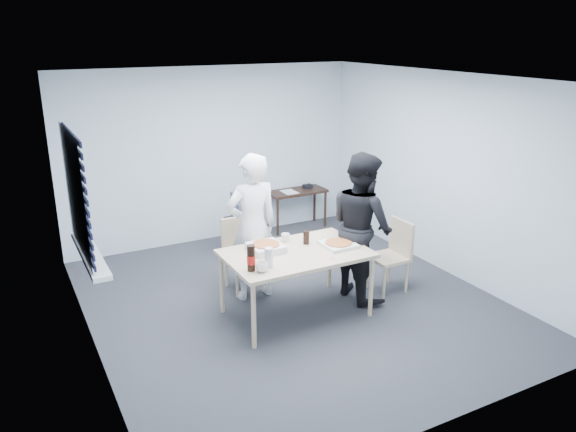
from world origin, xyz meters
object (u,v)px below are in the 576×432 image
dining_table (296,257)px  chair_far (241,248)px  mug_a (262,267)px  mug_b (285,238)px  person_black (361,226)px  soda_bottle (251,259)px  chair_right (394,250)px  person_white (252,227)px  backpack (242,206)px  side_table (297,195)px  stool (242,226)px

dining_table → chair_far: size_ratio=1.75×
mug_a → mug_b: bearing=46.5°
person_black → mug_a: size_ratio=14.39×
chair_far → soda_bottle: size_ratio=3.24×
mug_a → chair_right: bearing=9.1°
mug_b → mug_a: bearing=-133.5°
person_white → chair_far: bearing=-86.1°
person_white → person_black: 1.29m
dining_table → soda_bottle: size_ratio=5.68×
dining_table → soda_bottle: soda_bottle is taller
person_white → soda_bottle: size_ratio=6.44×
backpack → soda_bottle: size_ratio=1.43×
person_white → side_table: bearing=-130.8°
chair_far → soda_bottle: 1.31m
chair_far → chair_right: 1.89m
mug_b → backpack: bearing=85.2°
dining_table → person_white: (-0.23, 0.65, 0.18)m
chair_right → backpack: backpack is taller
chair_right → stool: bearing=122.4°
person_black → side_table: (0.50, 2.48, -0.33)m
chair_far → person_black: size_ratio=0.50×
stool → mug_b: (-0.13, -1.56, 0.37)m
soda_bottle → mug_b: bearing=39.5°
side_table → stool: 1.41m
chair_far → stool: size_ratio=1.62×
person_black → side_table: 2.55m
chair_far → mug_b: bearing=-64.1°
soda_bottle → stool: bearing=68.9°
chair_far → backpack: bearing=65.2°
person_white → mug_a: (-0.33, -0.94, -0.08)m
chair_right → dining_table: bearing=-179.5°
chair_far → soda_bottle: soda_bottle is taller
mug_a → chair_far: bearing=76.2°
backpack → soda_bottle: 2.28m
mug_a → soda_bottle: size_ratio=0.45×
dining_table → chair_far: 1.01m
person_black → backpack: bearing=22.4°
person_white → person_black: bearing=153.8°
dining_table → chair_right: chair_right is taller
person_white → backpack: bearing=-108.2°
stool → mug_a: mug_a is taller
person_white → side_table: (1.65, 1.91, -0.33)m
chair_right → chair_far: bearing=149.7°
mug_a → mug_b: (0.61, 0.64, -0.00)m
stool → mug_b: size_ratio=5.51×
soda_bottle → chair_far: bearing=71.8°
chair_far → mug_a: 1.33m
mug_b → soda_bottle: bearing=-140.5°
person_black → stool: bearing=22.2°
backpack → mug_b: bearing=-99.7°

